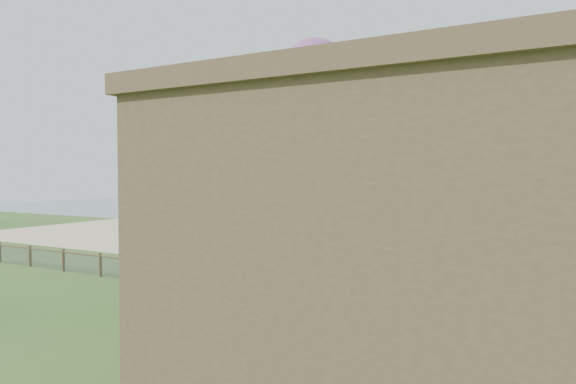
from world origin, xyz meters
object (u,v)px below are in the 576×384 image
object	(u,v)px
chainlink_fence	(239,284)
motel	(564,270)
picnic_table	(414,320)
octopus_kite	(313,93)

from	to	relation	value
chainlink_fence	motel	distance (m)	15.06
picnic_table	motel	bearing A→B (deg)	-57.55
motel	octopus_kite	bearing A→B (deg)	130.30
chainlink_fence	motel	world-z (taller)	motel
motel	chainlink_fence	bearing A→B (deg)	151.70
chainlink_fence	octopus_kite	distance (m)	13.78
chainlink_fence	picnic_table	size ratio (longest dim) A/B	19.05
chainlink_fence	picnic_table	bearing A→B (deg)	-8.97
picnic_table	octopus_kite	size ratio (longest dim) A/B	0.25
chainlink_fence	octopus_kite	bearing A→B (deg)	95.85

